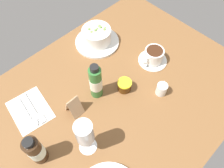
{
  "coord_description": "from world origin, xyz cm",
  "views": [
    {
      "loc": [
        35.18,
        32.96,
        80.09
      ],
      "look_at": [
        2.11,
        -0.84,
        7.82
      ],
      "focal_mm": 35.82,
      "sensor_mm": 36.0,
      "label": 1
    }
  ],
  "objects_px": {
    "wine_glass": "(85,134)",
    "sauce_bottle_green": "(96,82)",
    "creamer_jug": "(162,89)",
    "porridge_bowl": "(97,37)",
    "sauce_bottle_brown": "(35,150)",
    "jam_jar": "(124,86)",
    "menu_card": "(74,105)",
    "cutlery_setting": "(30,111)",
    "coffee_cup": "(153,56)"
  },
  "relations": [
    {
      "from": "cutlery_setting",
      "to": "menu_card",
      "type": "height_order",
      "value": "menu_card"
    },
    {
      "from": "sauce_bottle_green",
      "to": "sauce_bottle_brown",
      "type": "relative_size",
      "value": 1.14
    },
    {
      "from": "porridge_bowl",
      "to": "sauce_bottle_brown",
      "type": "xyz_separation_m",
      "value": [
        0.51,
        0.27,
        0.03
      ]
    },
    {
      "from": "jam_jar",
      "to": "sauce_bottle_brown",
      "type": "height_order",
      "value": "sauce_bottle_brown"
    },
    {
      "from": "creamer_jug",
      "to": "porridge_bowl",
      "type": "bearing_deg",
      "value": -90.3
    },
    {
      "from": "jam_jar",
      "to": "menu_card",
      "type": "relative_size",
      "value": 0.65
    },
    {
      "from": "cutlery_setting",
      "to": "wine_glass",
      "type": "height_order",
      "value": "wine_glass"
    },
    {
      "from": "jam_jar",
      "to": "menu_card",
      "type": "height_order",
      "value": "menu_card"
    },
    {
      "from": "jam_jar",
      "to": "sauce_bottle_brown",
      "type": "distance_m",
      "value": 0.42
    },
    {
      "from": "porridge_bowl",
      "to": "jam_jar",
      "type": "height_order",
      "value": "porridge_bowl"
    },
    {
      "from": "creamer_jug",
      "to": "wine_glass",
      "type": "bearing_deg",
      "value": -6.15
    },
    {
      "from": "coffee_cup",
      "to": "sauce_bottle_green",
      "type": "height_order",
      "value": "sauce_bottle_green"
    },
    {
      "from": "cutlery_setting",
      "to": "creamer_jug",
      "type": "bearing_deg",
      "value": 144.79
    },
    {
      "from": "creamer_jug",
      "to": "wine_glass",
      "type": "height_order",
      "value": "wine_glass"
    },
    {
      "from": "porridge_bowl",
      "to": "creamer_jug",
      "type": "bearing_deg",
      "value": 89.7
    },
    {
      "from": "porridge_bowl",
      "to": "coffee_cup",
      "type": "xyz_separation_m",
      "value": [
        -0.11,
        0.26,
        -0.01
      ]
    },
    {
      "from": "wine_glass",
      "to": "jam_jar",
      "type": "relative_size",
      "value": 3.13
    },
    {
      "from": "creamer_jug",
      "to": "sauce_bottle_green",
      "type": "xyz_separation_m",
      "value": [
        0.19,
        -0.18,
        0.05
      ]
    },
    {
      "from": "jam_jar",
      "to": "sauce_bottle_brown",
      "type": "relative_size",
      "value": 0.37
    },
    {
      "from": "wine_glass",
      "to": "jam_jar",
      "type": "height_order",
      "value": "wine_glass"
    },
    {
      "from": "porridge_bowl",
      "to": "creamer_jug",
      "type": "relative_size",
      "value": 3.53
    },
    {
      "from": "creamer_jug",
      "to": "menu_card",
      "type": "relative_size",
      "value": 0.67
    },
    {
      "from": "jam_jar",
      "to": "sauce_bottle_green",
      "type": "xyz_separation_m",
      "value": [
        0.1,
        -0.06,
        0.06
      ]
    },
    {
      "from": "porridge_bowl",
      "to": "sauce_bottle_green",
      "type": "bearing_deg",
      "value": 47.41
    },
    {
      "from": "coffee_cup",
      "to": "menu_card",
      "type": "bearing_deg",
      "value": -6.87
    },
    {
      "from": "cutlery_setting",
      "to": "coffee_cup",
      "type": "bearing_deg",
      "value": 162.24
    },
    {
      "from": "jam_jar",
      "to": "sauce_bottle_green",
      "type": "bearing_deg",
      "value": -33.74
    },
    {
      "from": "sauce_bottle_green",
      "to": "creamer_jug",
      "type": "bearing_deg",
      "value": 136.29
    },
    {
      "from": "coffee_cup",
      "to": "sauce_bottle_brown",
      "type": "height_order",
      "value": "sauce_bottle_brown"
    },
    {
      "from": "sauce_bottle_brown",
      "to": "menu_card",
      "type": "distance_m",
      "value": 0.21
    },
    {
      "from": "cutlery_setting",
      "to": "jam_jar",
      "type": "xyz_separation_m",
      "value": [
        -0.34,
        0.19,
        0.02
      ]
    },
    {
      "from": "sauce_bottle_brown",
      "to": "porridge_bowl",
      "type": "bearing_deg",
      "value": -152.49
    },
    {
      "from": "jam_jar",
      "to": "menu_card",
      "type": "xyz_separation_m",
      "value": [
        0.21,
        -0.06,
        0.02
      ]
    },
    {
      "from": "porridge_bowl",
      "to": "sauce_bottle_brown",
      "type": "relative_size",
      "value": 1.33
    },
    {
      "from": "porridge_bowl",
      "to": "sauce_bottle_green",
      "type": "xyz_separation_m",
      "value": [
        0.19,
        0.21,
        0.04
      ]
    },
    {
      "from": "wine_glass",
      "to": "sauce_bottle_green",
      "type": "bearing_deg",
      "value": -140.35
    },
    {
      "from": "porridge_bowl",
      "to": "cutlery_setting",
      "type": "height_order",
      "value": "porridge_bowl"
    },
    {
      "from": "coffee_cup",
      "to": "menu_card",
      "type": "relative_size",
      "value": 1.52
    },
    {
      "from": "cutlery_setting",
      "to": "creamer_jug",
      "type": "xyz_separation_m",
      "value": [
        -0.44,
        0.31,
        0.03
      ]
    },
    {
      "from": "menu_card",
      "to": "sauce_bottle_green",
      "type": "bearing_deg",
      "value": 179.89
    },
    {
      "from": "coffee_cup",
      "to": "wine_glass",
      "type": "xyz_separation_m",
      "value": [
        0.47,
        0.09,
        0.09
      ]
    },
    {
      "from": "porridge_bowl",
      "to": "sauce_bottle_green",
      "type": "relative_size",
      "value": 1.17
    },
    {
      "from": "sauce_bottle_green",
      "to": "menu_card",
      "type": "bearing_deg",
      "value": -0.11
    },
    {
      "from": "porridge_bowl",
      "to": "creamer_jug",
      "type": "height_order",
      "value": "porridge_bowl"
    },
    {
      "from": "creamer_jug",
      "to": "jam_jar",
      "type": "bearing_deg",
      "value": -51.32
    },
    {
      "from": "porridge_bowl",
      "to": "jam_jar",
      "type": "relative_size",
      "value": 3.6
    },
    {
      "from": "wine_glass",
      "to": "creamer_jug",
      "type": "bearing_deg",
      "value": 173.85
    },
    {
      "from": "cutlery_setting",
      "to": "menu_card",
      "type": "xyz_separation_m",
      "value": [
        -0.13,
        0.12,
        0.04
      ]
    },
    {
      "from": "menu_card",
      "to": "sauce_bottle_brown",
      "type": "bearing_deg",
      "value": 15.39
    },
    {
      "from": "sauce_bottle_green",
      "to": "menu_card",
      "type": "height_order",
      "value": "sauce_bottle_green"
    }
  ]
}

